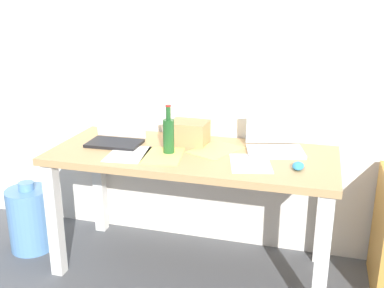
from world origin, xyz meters
TOP-DOWN VIEW (x-y plane):
  - ground_plane at (0.00, 0.00)m, footprint 8.00×8.00m
  - back_wall at (0.00, 0.40)m, footprint 5.20×0.08m
  - desk at (0.00, 0.00)m, footprint 1.62×0.69m
  - laptop_left at (-0.49, 0.05)m, footprint 0.32×0.23m
  - laptop_right at (0.45, 0.16)m, footprint 0.36×0.32m
  - beer_bottle at (-0.12, -0.04)m, footprint 0.06×0.06m
  - computer_mouse at (0.60, -0.11)m, footprint 0.06×0.10m
  - cardboard_box at (-0.06, 0.16)m, footprint 0.23×0.18m
  - paper_sheet_front_left at (-0.34, -0.13)m, footprint 0.24×0.32m
  - paper_yellow_folder at (-0.14, -0.11)m, footprint 0.25×0.33m
  - paper_sheet_front_right at (0.35, -0.09)m, footprint 0.27×0.34m
  - paper_sheet_near_back at (0.12, 0.08)m, footprint 0.32×0.36m
  - water_cooler_jug at (-1.08, -0.08)m, footprint 0.28×0.28m

SIDE VIEW (x-z plane):
  - ground_plane at x=0.00m, z-range 0.00..0.00m
  - water_cooler_jug at x=-1.08m, z-range -0.02..0.44m
  - desk at x=0.00m, z-range 0.26..1.01m
  - paper_sheet_front_left at x=-0.34m, z-range 0.74..0.75m
  - paper_yellow_folder at x=-0.14m, z-range 0.74..0.75m
  - paper_sheet_front_right at x=0.35m, z-range 0.74..0.75m
  - paper_sheet_near_back at x=0.12m, z-range 0.74..0.75m
  - computer_mouse at x=0.60m, z-range 0.74..0.78m
  - laptop_right at x=0.45m, z-range 0.68..0.91m
  - laptop_left at x=-0.49m, z-range 0.68..0.91m
  - cardboard_box at x=-0.06m, z-range 0.74..0.88m
  - beer_bottle at x=-0.12m, z-range 0.71..0.99m
  - back_wall at x=0.00m, z-range 0.00..2.60m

